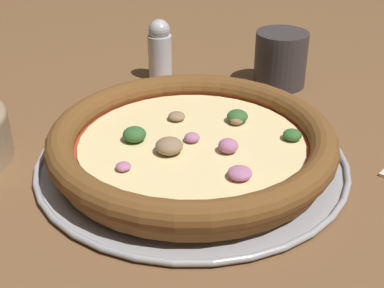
{
  "coord_description": "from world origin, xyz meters",
  "views": [
    {
      "loc": [
        0.25,
        0.47,
        0.33
      ],
      "look_at": [
        0.0,
        0.0,
        0.03
      ],
      "focal_mm": 50.0,
      "sensor_mm": 36.0,
      "label": 1
    }
  ],
  "objects_px": {
    "pizza": "(192,142)",
    "drinking_cup": "(281,59)",
    "pepper_shaker": "(160,50)",
    "pizza_tray": "(192,160)"
  },
  "relations": [
    {
      "from": "pizza_tray",
      "to": "pizza",
      "type": "height_order",
      "value": "pizza"
    },
    {
      "from": "pizza",
      "to": "pepper_shaker",
      "type": "bearing_deg",
      "value": -107.54
    },
    {
      "from": "pizza",
      "to": "drinking_cup",
      "type": "xyz_separation_m",
      "value": [
        -0.23,
        -0.14,
        0.01
      ]
    },
    {
      "from": "pizza_tray",
      "to": "pizza",
      "type": "relative_size",
      "value": 1.09
    },
    {
      "from": "pizza",
      "to": "drinking_cup",
      "type": "bearing_deg",
      "value": -148.25
    },
    {
      "from": "pepper_shaker",
      "to": "drinking_cup",
      "type": "bearing_deg",
      "value": 144.02
    },
    {
      "from": "drinking_cup",
      "to": "pepper_shaker",
      "type": "distance_m",
      "value": 0.18
    },
    {
      "from": "pizza_tray",
      "to": "pizza",
      "type": "distance_m",
      "value": 0.02
    },
    {
      "from": "pizza",
      "to": "drinking_cup",
      "type": "height_order",
      "value": "drinking_cup"
    },
    {
      "from": "pizza",
      "to": "pepper_shaker",
      "type": "height_order",
      "value": "pepper_shaker"
    }
  ]
}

